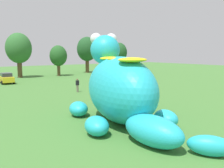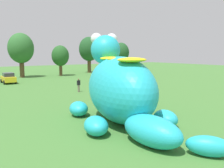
% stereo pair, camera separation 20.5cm
% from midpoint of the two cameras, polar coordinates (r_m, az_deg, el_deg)
% --- Properties ---
extents(ground_plane, '(160.00, 160.00, 0.00)m').
position_cam_midpoint_polar(ground_plane, '(15.81, 7.14, -10.28)').
color(ground_plane, '#427533').
extents(giant_inflatable_creature, '(7.93, 13.19, 6.55)m').
position_cam_midpoint_polar(giant_inflatable_creature, '(16.29, 1.76, -1.03)').
color(giant_inflatable_creature, '#23B2C6').
rests_on(giant_inflatable_creature, ground).
extents(car_yellow, '(1.96, 4.11, 1.72)m').
position_cam_midpoint_polar(car_yellow, '(40.76, -24.97, 1.32)').
color(car_yellow, yellow).
rests_on(car_yellow, ground).
extents(tree_centre_left, '(5.00, 5.00, 8.87)m').
position_cam_midpoint_polar(tree_centre_left, '(49.48, -22.34, 8.19)').
color(tree_centre_left, brown).
rests_on(tree_centre_left, ground).
extents(tree_centre, '(3.69, 3.69, 6.54)m').
position_cam_midpoint_polar(tree_centre, '(50.81, -13.33, 6.82)').
color(tree_centre, brown).
rests_on(tree_centre, ground).
extents(tree_centre_right, '(5.03, 5.03, 8.92)m').
position_cam_midpoint_polar(tree_centre_right, '(58.09, -6.34, 8.59)').
color(tree_centre_right, brown).
rests_on(tree_centre_right, ground).
extents(tree_mid_right, '(4.34, 4.34, 7.70)m').
position_cam_midpoint_polar(tree_mid_right, '(62.66, 1.67, 7.83)').
color(tree_mid_right, brown).
rests_on(tree_mid_right, ground).
extents(spectator_mid_field, '(0.38, 0.26, 1.71)m').
position_cam_midpoint_polar(spectator_mid_field, '(29.06, -8.80, -0.34)').
color(spectator_mid_field, '#726656').
rests_on(spectator_mid_field, ground).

